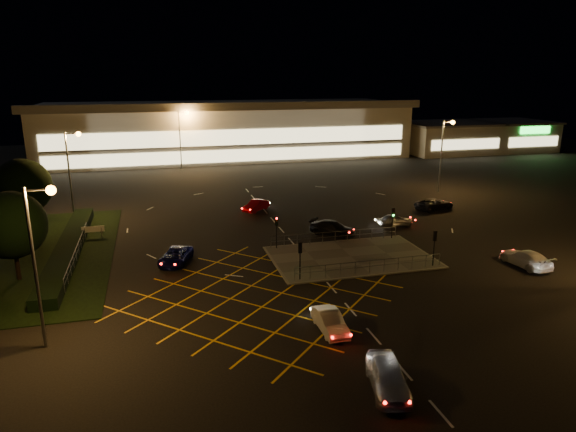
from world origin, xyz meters
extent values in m
plane|color=black|center=(0.00, 0.00, 0.00)|extent=(180.00, 180.00, 0.00)
cube|color=#4C4944|center=(2.00, -2.00, 0.06)|extent=(14.00, 9.00, 0.12)
cube|color=black|center=(-28.00, 6.00, 0.04)|extent=(18.00, 30.00, 0.08)
cube|color=black|center=(-23.00, 6.00, 0.50)|extent=(2.00, 26.00, 1.00)
cube|color=beige|center=(0.00, 62.00, 5.00)|extent=(70.00, 25.00, 10.00)
cube|color=slate|center=(0.00, 62.00, 10.20)|extent=(72.00, 26.50, 0.60)
cube|color=#FFEAA5|center=(0.00, 49.45, 5.00)|extent=(66.00, 0.20, 3.00)
cube|color=#FFEAA5|center=(0.00, 49.45, 1.80)|extent=(66.00, 0.20, 2.20)
cube|color=beige|center=(46.00, 54.00, 3.00)|extent=(18.00, 14.00, 6.00)
cube|color=slate|center=(46.00, 54.00, 6.15)|extent=(18.80, 14.80, 0.40)
cube|color=#FFEAA5|center=(46.00, 46.95, 2.60)|extent=(15.30, 0.20, 2.00)
cube|color=beige|center=(62.00, 54.00, 3.00)|extent=(14.00, 14.00, 6.00)
cube|color=slate|center=(62.00, 54.00, 6.15)|extent=(14.80, 14.80, 0.40)
cube|color=#FFEAA5|center=(62.00, 46.95, 2.60)|extent=(11.90, 0.20, 2.00)
cube|color=#19E533|center=(62.00, 46.85, 5.00)|extent=(7.00, 0.30, 1.40)
cylinder|color=slate|center=(-22.00, -12.00, 5.00)|extent=(0.20, 0.20, 10.00)
cylinder|color=slate|center=(-21.30, -12.00, 9.80)|extent=(1.40, 0.12, 0.12)
sphere|color=orange|center=(-20.60, -12.00, 9.75)|extent=(0.56, 0.56, 0.56)
cylinder|color=slate|center=(-24.00, 18.00, 5.00)|extent=(0.20, 0.20, 10.00)
cylinder|color=slate|center=(-23.30, 18.00, 9.80)|extent=(1.40, 0.12, 0.12)
sphere|color=orange|center=(-22.60, 18.00, 9.75)|extent=(0.56, 0.56, 0.56)
cylinder|color=slate|center=(24.00, 20.00, 5.00)|extent=(0.20, 0.20, 10.00)
cylinder|color=slate|center=(24.70, 20.00, 9.80)|extent=(1.40, 0.12, 0.12)
sphere|color=orange|center=(25.40, 20.00, 9.75)|extent=(0.56, 0.56, 0.56)
cylinder|color=slate|center=(-10.00, 48.00, 5.00)|extent=(0.20, 0.20, 10.00)
cylinder|color=slate|center=(-9.30, 48.00, 9.80)|extent=(1.40, 0.12, 0.12)
sphere|color=orange|center=(-8.60, 48.00, 9.75)|extent=(0.56, 0.56, 0.56)
cylinder|color=slate|center=(30.00, 50.00, 5.00)|extent=(0.20, 0.20, 10.00)
cylinder|color=slate|center=(30.70, 50.00, 9.80)|extent=(1.40, 0.12, 0.12)
sphere|color=orange|center=(31.40, 50.00, 9.75)|extent=(0.56, 0.56, 0.56)
cylinder|color=black|center=(-4.00, -6.00, 1.62)|extent=(0.10, 0.10, 3.00)
cube|color=black|center=(-4.00, -6.00, 2.82)|extent=(0.28, 0.18, 0.90)
sphere|color=#19FF33|center=(-4.00, -5.87, 2.82)|extent=(0.16, 0.16, 0.16)
cylinder|color=black|center=(8.00, -6.00, 1.62)|extent=(0.10, 0.10, 3.00)
cube|color=black|center=(8.00, -6.00, 2.82)|extent=(0.28, 0.18, 0.90)
sphere|color=#19FF33|center=(8.00, -5.87, 2.82)|extent=(0.16, 0.16, 0.16)
cylinder|color=black|center=(-4.00, 2.00, 1.62)|extent=(0.10, 0.10, 3.00)
cube|color=black|center=(-4.00, 2.00, 2.82)|extent=(0.28, 0.18, 0.90)
sphere|color=#FF0C0C|center=(-4.00, 1.87, 2.82)|extent=(0.16, 0.16, 0.16)
cylinder|color=black|center=(8.00, 2.00, 1.62)|extent=(0.10, 0.10, 3.00)
cube|color=black|center=(8.00, 2.00, 2.82)|extent=(0.28, 0.18, 0.90)
sphere|color=#19FF33|center=(8.00, 1.87, 2.82)|extent=(0.16, 0.16, 0.16)
cylinder|color=black|center=(-28.00, 14.00, 1.44)|extent=(0.36, 0.36, 2.88)
sphere|color=black|center=(-28.00, 14.00, 4.96)|extent=(5.76, 5.76, 5.76)
cylinder|color=black|center=(-26.00, 0.00, 1.35)|extent=(0.36, 0.36, 2.70)
sphere|color=black|center=(-26.00, 0.00, 4.65)|extent=(5.40, 5.40, 5.40)
imported|color=silver|center=(-3.68, -21.49, 0.78)|extent=(2.85, 4.89, 1.56)
imported|color=silver|center=(-4.47, -14.58, 0.66)|extent=(1.42, 4.00, 1.31)
imported|color=#0D0F4F|center=(-13.50, 0.66, 0.65)|extent=(3.64, 5.13, 1.30)
imported|color=black|center=(2.76, 5.00, 0.71)|extent=(4.89, 4.87, 1.42)
imported|color=#B7BBBF|center=(10.47, 6.23, 0.66)|extent=(3.92, 1.68, 1.32)
imported|color=maroon|center=(-3.03, 16.52, 0.66)|extent=(3.88, 3.81, 1.33)
imported|color=black|center=(18.38, 11.51, 0.70)|extent=(5.46, 3.48, 1.40)
imported|color=silver|center=(15.87, -7.90, 0.72)|extent=(2.45, 5.11, 1.44)
camera|label=1|loc=(-14.89, -43.07, 16.13)|focal=32.00mm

